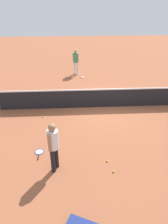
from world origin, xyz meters
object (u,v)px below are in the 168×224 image
at_px(player_far_side, 76,60).
at_px(tennis_ball_midcourt, 114,171).
at_px(tennis_ball_baseline, 43,117).
at_px(player_near_side, 53,144).
at_px(tennis_racket_near_player, 39,152).
at_px(tennis_racket_far_player, 83,77).
at_px(tennis_ball_near_player, 107,161).

xyz_separation_m(player_far_side, tennis_ball_midcourt, (0.95, -9.34, -0.98)).
relative_size(tennis_ball_midcourt, tennis_ball_baseline, 1.00).
bearing_deg(player_far_side, tennis_ball_midcourt, -84.19).
bearing_deg(player_near_side, tennis_ball_midcourt, -8.19).
relative_size(player_near_side, tennis_racket_near_player, 2.92).
bearing_deg(tennis_ball_baseline, tennis_racket_far_player, 67.81).
bearing_deg(tennis_ball_baseline, player_near_side, -76.90).
relative_size(player_far_side, tennis_racket_near_player, 2.92).
height_order(player_far_side, tennis_racket_near_player, player_far_side).
distance_m(tennis_ball_midcourt, tennis_ball_baseline, 4.38).
relative_size(player_far_side, tennis_ball_midcourt, 25.76).
height_order(tennis_racket_near_player, tennis_racket_far_player, same).
distance_m(player_far_side, tennis_racket_near_player, 8.45).
bearing_deg(tennis_racket_far_player, tennis_racket_near_player, -104.52).
xyz_separation_m(player_near_side, tennis_racket_near_player, (-0.62, 0.82, -1.00)).
bearing_deg(player_near_side, tennis_racket_near_player, 127.26).
height_order(tennis_racket_near_player, tennis_ball_near_player, tennis_ball_near_player).
bearing_deg(tennis_ball_near_player, tennis_racket_near_player, 165.68).
distance_m(player_far_side, tennis_ball_near_player, 8.95).
bearing_deg(tennis_racket_far_player, player_near_side, -99.07).
height_order(tennis_ball_near_player, tennis_ball_baseline, same).
bearing_deg(tennis_ball_midcourt, tennis_ball_baseline, 126.38).
distance_m(tennis_ball_near_player, tennis_ball_baseline, 3.92).
distance_m(player_near_side, tennis_ball_near_player, 1.98).
xyz_separation_m(player_near_side, tennis_ball_baseline, (-0.76, 3.26, -0.98)).
xyz_separation_m(tennis_ball_near_player, tennis_ball_midcourt, (0.12, -0.49, 0.00)).
relative_size(player_far_side, tennis_racket_far_player, 2.80).
height_order(tennis_racket_near_player, tennis_ball_baseline, tennis_ball_baseline).
bearing_deg(tennis_ball_baseline, tennis_ball_near_player, -50.85).
distance_m(player_near_side, tennis_ball_baseline, 3.49).
distance_m(tennis_ball_near_player, tennis_ball_midcourt, 0.50).
height_order(player_far_side, tennis_ball_baseline, player_far_side).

